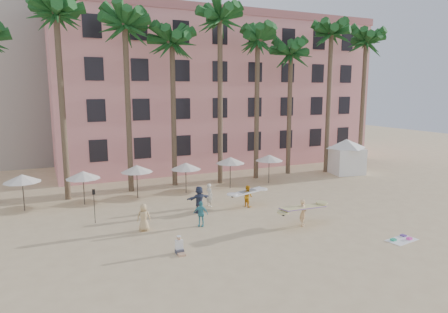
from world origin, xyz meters
TOP-DOWN VIEW (x-y plane):
  - ground at (0.00, 0.00)m, footprint 120.00×120.00m
  - pink_hotel at (7.00, 26.00)m, footprint 35.00×14.00m
  - palm_row at (0.51, 15.00)m, footprint 44.40×5.40m
  - umbrella_row at (-3.00, 12.50)m, footprint 22.50×2.70m
  - cabana at (16.33, 13.10)m, footprint 5.29×5.29m
  - beach_towel at (6.63, -2.58)m, footprint 1.92×1.25m
  - carrier_yellow at (2.93, 1.75)m, footprint 3.53×1.41m
  - carrier_white at (1.76, 6.89)m, footprint 2.81×1.13m
  - beachgoers at (-2.87, 6.31)m, footprint 6.31×4.47m
  - paddle at (-8.83, 7.72)m, footprint 0.18×0.04m
  - seated_man at (-5.44, 0.91)m, footprint 0.41×0.71m

SIDE VIEW (x-z plane):
  - ground at x=0.00m, z-range 0.00..0.00m
  - beach_towel at x=6.63m, z-range -0.04..0.10m
  - seated_man at x=-5.44m, z-range -0.14..0.78m
  - carrier_white at x=1.76m, z-range 0.07..1.65m
  - beachgoers at x=-2.87m, z-range -0.05..1.82m
  - carrier_yellow at x=2.93m, z-range 0.13..1.83m
  - paddle at x=-8.83m, z-range 0.30..2.52m
  - cabana at x=16.33m, z-range 0.32..3.82m
  - umbrella_row at x=-3.00m, z-range 0.97..3.69m
  - pink_hotel at x=7.00m, z-range 0.00..16.00m
  - palm_row at x=0.51m, z-range 4.82..21.12m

